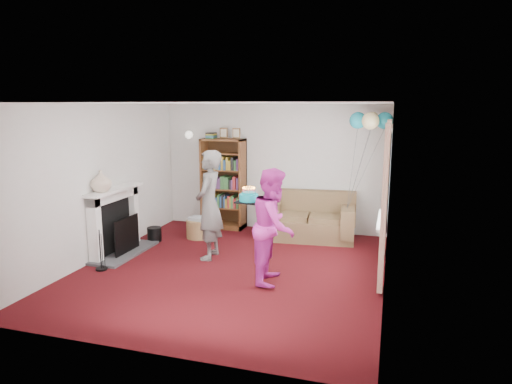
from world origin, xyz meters
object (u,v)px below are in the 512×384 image
(bookcase, at_px, (224,184))
(birthday_cake, at_px, (249,198))
(person_striped, at_px, (209,205))
(person_magenta, at_px, (274,226))
(sofa, at_px, (310,221))

(bookcase, distance_m, birthday_cake, 2.68)
(bookcase, distance_m, person_striped, 1.92)
(bookcase, height_order, person_magenta, bookcase)
(sofa, height_order, person_magenta, person_magenta)
(person_striped, height_order, person_magenta, person_striped)
(bookcase, relative_size, person_magenta, 1.25)
(bookcase, relative_size, sofa, 1.24)
(person_striped, bearing_deg, bookcase, -171.42)
(bookcase, xyz_separation_m, sofa, (1.82, -0.23, -0.57))
(birthday_cake, bearing_deg, sofa, 75.34)
(sofa, distance_m, person_magenta, 2.37)
(person_magenta, bearing_deg, person_striped, 57.68)
(bookcase, bearing_deg, person_striped, -76.49)
(sofa, xyz_separation_m, person_striped, (-1.37, -1.64, 0.56))
(person_striped, distance_m, person_magenta, 1.43)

